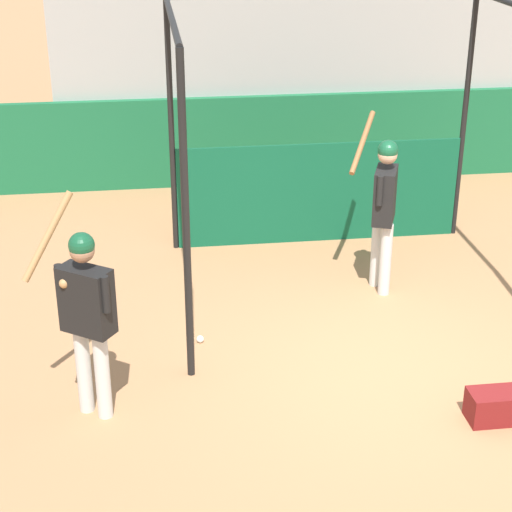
{
  "coord_description": "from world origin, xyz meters",
  "views": [
    {
      "loc": [
        -2.22,
        -6.83,
        4.36
      ],
      "look_at": [
        -1.23,
        0.64,
        0.96
      ],
      "focal_mm": 60.0,
      "sensor_mm": 36.0,
      "label": 1
    }
  ],
  "objects": [
    {
      "name": "bleacher_section",
      "position": [
        0.0,
        7.56,
        1.71
      ],
      "size": [
        7.05,
        4.0,
        3.42
      ],
      "color": "#9E9E99",
      "rests_on": "ground"
    },
    {
      "name": "equipment_bag",
      "position": [
        0.76,
        -0.95,
        0.14
      ],
      "size": [
        0.7,
        0.28,
        0.28
      ],
      "color": "maroon",
      "rests_on": "ground"
    },
    {
      "name": "ground_plane",
      "position": [
        0.0,
        0.0,
        0.0
      ],
      "size": [
        60.0,
        60.0,
        0.0
      ],
      "primitive_type": "plane",
      "color": "#A8754C"
    },
    {
      "name": "baseball",
      "position": [
        -1.79,
        0.72,
        0.04
      ],
      "size": [
        0.07,
        0.07,
        0.07
      ],
      "color": "white",
      "rests_on": "ground"
    },
    {
      "name": "batting_cage",
      "position": [
        -0.09,
        2.63,
        1.27
      ],
      "size": [
        3.72,
        3.11,
        3.1
      ],
      "color": "black",
      "rests_on": "ground"
    },
    {
      "name": "player_waiting",
      "position": [
        -2.8,
        -0.38,
        1.03
      ],
      "size": [
        0.77,
        0.58,
        1.97
      ],
      "rotation": [
        0.0,
        0.0,
        2.53
      ],
      "color": "silver",
      "rests_on": "ground"
    },
    {
      "name": "player_batter",
      "position": [
        0.32,
        1.69,
        1.07
      ],
      "size": [
        0.59,
        0.95,
        1.91
      ],
      "rotation": [
        0.0,
        0.0,
        1.21
      ],
      "color": "silver",
      "rests_on": "ground"
    },
    {
      "name": "outfield_wall",
      "position": [
        0.0,
        5.5,
        0.67
      ],
      "size": [
        24.0,
        0.12,
        1.34
      ],
      "color": "#196038",
      "rests_on": "ground"
    }
  ]
}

